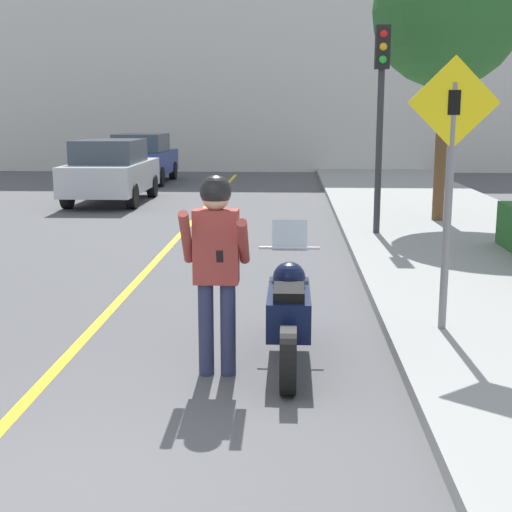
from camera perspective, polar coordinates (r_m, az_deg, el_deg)
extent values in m
plane|color=#4C4C4F|center=(4.84, -17.60, -18.26)|extent=(80.00, 80.00, 0.00)
cube|color=yellow|center=(10.43, -9.34, -1.83)|extent=(0.12, 36.00, 0.01)
cube|color=beige|center=(30.07, -0.19, 15.95)|extent=(28.00, 1.20, 9.56)
cylinder|color=black|center=(6.11, 2.59, -8.33)|extent=(0.14, 0.59, 0.59)
cylinder|color=black|center=(7.68, 2.65, -4.22)|extent=(0.14, 0.59, 0.59)
cube|color=#0C1433|center=(6.82, 2.64, -4.20)|extent=(0.40, 1.13, 0.36)
sphere|color=#0C1433|center=(6.91, 2.67, -1.78)|extent=(0.32, 0.32, 0.32)
cube|color=black|center=(6.52, 2.65, -2.94)|extent=(0.28, 0.48, 0.10)
cylinder|color=silver|center=(7.27, 2.70, 0.64)|extent=(0.62, 0.03, 0.03)
cube|color=silver|center=(7.32, 2.71, 1.67)|extent=(0.36, 0.12, 0.31)
cylinder|color=#282D4C|center=(6.51, -4.02, -5.84)|extent=(0.14, 0.14, 0.86)
cylinder|color=#282D4C|center=(6.49, -2.25, -5.87)|extent=(0.14, 0.14, 0.86)
cube|color=maroon|center=(6.32, -3.21, 0.76)|extent=(0.40, 0.22, 0.66)
cylinder|color=maroon|center=(6.23, -5.60, 1.51)|extent=(0.09, 0.40, 0.51)
cylinder|color=maroon|center=(6.17, -1.02, 1.14)|extent=(0.09, 0.46, 0.46)
sphere|color=tan|center=(6.25, -3.25, 4.71)|extent=(0.24, 0.24, 0.24)
sphere|color=black|center=(6.25, -3.26, 5.20)|extent=(0.28, 0.28, 0.28)
cube|color=black|center=(6.04, -2.92, -0.04)|extent=(0.06, 0.05, 0.11)
cylinder|color=slate|center=(7.51, 15.10, 3.62)|extent=(0.08, 0.08, 2.51)
cube|color=yellow|center=(7.43, 15.56, 11.75)|extent=(0.91, 0.02, 0.91)
cube|color=black|center=(7.42, 15.58, 11.75)|extent=(0.12, 0.01, 0.24)
cylinder|color=#2D2D30|center=(13.48, 9.86, 9.75)|extent=(0.12, 0.12, 3.76)
cube|color=black|center=(13.51, 10.09, 16.12)|extent=(0.26, 0.22, 0.76)
sphere|color=red|center=(13.41, 10.19, 17.10)|extent=(0.14, 0.14, 0.14)
sphere|color=gold|center=(13.39, 10.15, 16.16)|extent=(0.14, 0.14, 0.14)
sphere|color=green|center=(13.37, 10.12, 15.23)|extent=(0.14, 0.14, 0.14)
cylinder|color=brown|center=(15.45, 14.59, 8.64)|extent=(0.24, 0.24, 3.17)
sphere|color=#285B28|center=(15.57, 15.09, 18.39)|extent=(3.02, 3.02, 3.02)
cylinder|color=black|center=(21.09, -12.74, 5.51)|extent=(0.22, 0.64, 0.64)
cylinder|color=black|center=(20.71, -8.30, 5.57)|extent=(0.22, 0.64, 0.64)
cylinder|color=black|center=(18.61, -14.86, 4.67)|extent=(0.22, 0.64, 0.64)
cylinder|color=black|center=(18.17, -9.87, 4.73)|extent=(0.22, 0.64, 0.64)
cube|color=silver|center=(19.59, -11.45, 6.26)|extent=(1.80, 4.20, 0.76)
cube|color=#38424C|center=(19.38, -11.65, 8.22)|extent=(1.58, 2.18, 0.60)
cylinder|color=black|center=(26.60, -10.20, 6.76)|extent=(0.22, 0.64, 0.64)
cylinder|color=black|center=(26.28, -6.65, 6.81)|extent=(0.22, 0.64, 0.64)
cylinder|color=black|center=(24.08, -11.58, 6.25)|extent=(0.22, 0.64, 0.64)
cylinder|color=black|center=(23.73, -7.68, 6.30)|extent=(0.22, 0.64, 0.64)
cube|color=navy|center=(25.13, -9.04, 7.41)|extent=(1.80, 4.20, 0.76)
cube|color=#38424C|center=(24.93, -9.17, 8.94)|extent=(1.58, 2.18, 0.60)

